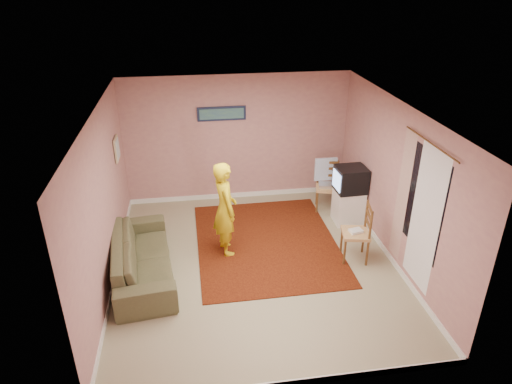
{
  "coord_description": "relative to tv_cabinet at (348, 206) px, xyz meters",
  "views": [
    {
      "loc": [
        -0.92,
        -6.17,
        4.38
      ],
      "look_at": [
        0.1,
        0.6,
        1.03
      ],
      "focal_mm": 32.0,
      "sensor_mm": 36.0,
      "label": 1
    }
  ],
  "objects": [
    {
      "name": "area_rug",
      "position": [
        -1.66,
        -0.53,
        -0.32
      ],
      "size": [
        2.45,
        3.05,
        0.02
      ],
      "primitive_type": "cube",
      "rotation": [
        0.0,
        0.0,
        0.01
      ],
      "color": "#330C05",
      "rests_on": "ground"
    },
    {
      "name": "tv_cabinet",
      "position": [
        0.0,
        0.0,
        0.0
      ],
      "size": [
        0.51,
        0.47,
        0.65
      ],
      "primitive_type": "cube",
      "color": "white",
      "rests_on": "ground"
    },
    {
      "name": "baseboard_front",
      "position": [
        -1.95,
        -3.63,
        -0.28
      ],
      "size": [
        4.5,
        0.02,
        0.1
      ],
      "primitive_type": "cube",
      "color": "white",
      "rests_on": "ground"
    },
    {
      "name": "baseboard_left",
      "position": [
        -4.19,
        -1.14,
        -0.28
      ],
      "size": [
        0.02,
        5.0,
        0.1
      ],
      "primitive_type": "cube",
      "color": "white",
      "rests_on": "ground"
    },
    {
      "name": "wall_right",
      "position": [
        0.3,
        -1.14,
        0.97
      ],
      "size": [
        0.02,
        5.0,
        2.6
      ],
      "primitive_type": "cube",
      "color": "tan",
      "rests_on": "ground"
    },
    {
      "name": "wall_front",
      "position": [
        -1.95,
        -3.64,
        0.97
      ],
      "size": [
        4.5,
        0.02,
        2.6
      ],
      "primitive_type": "cube",
      "color": "tan",
      "rests_on": "ground"
    },
    {
      "name": "ground",
      "position": [
        -1.95,
        -1.14,
        -0.33
      ],
      "size": [
        5.0,
        5.0,
        0.0
      ],
      "primitive_type": "plane",
      "color": "gray",
      "rests_on": "ground"
    },
    {
      "name": "crt_tv",
      "position": [
        -0.01,
        -0.0,
        0.56
      ],
      "size": [
        0.57,
        0.51,
        0.47
      ],
      "rotation": [
        0.0,
        0.0,
        0.04
      ],
      "color": "black",
      "rests_on": "tv_cabinet"
    },
    {
      "name": "baseboard_right",
      "position": [
        0.29,
        -1.14,
        -0.28
      ],
      "size": [
        0.02,
        5.0,
        0.1
      ],
      "primitive_type": "cube",
      "color": "white",
      "rests_on": "ground"
    },
    {
      "name": "wall_back",
      "position": [
        -1.95,
        1.36,
        0.97
      ],
      "size": [
        4.5,
        0.02,
        2.6
      ],
      "primitive_type": "cube",
      "color": "tan",
      "rests_on": "ground"
    },
    {
      "name": "picture_back",
      "position": [
        -2.25,
        1.32,
        1.52
      ],
      "size": [
        0.95,
        0.04,
        0.28
      ],
      "color": "#141C38",
      "rests_on": "wall_back"
    },
    {
      "name": "curtain_rod",
      "position": [
        0.25,
        -2.04,
        1.99
      ],
      "size": [
        0.02,
        1.4,
        0.02
      ],
      "primitive_type": "cylinder",
      "rotation": [
        1.57,
        0.0,
        0.0
      ],
      "color": "brown",
      "rests_on": "wall_right"
    },
    {
      "name": "chair_b",
      "position": [
        -0.3,
        -1.22,
        0.28
      ],
      "size": [
        0.51,
        0.53,
        0.54
      ],
      "rotation": [
        0.0,
        0.0,
        -1.76
      ],
      "color": "tan",
      "rests_on": "ground"
    },
    {
      "name": "wall_left",
      "position": [
        -4.2,
        -1.14,
        0.97
      ],
      "size": [
        0.02,
        5.0,
        2.6
      ],
      "primitive_type": "cube",
      "color": "tan",
      "rests_on": "ground"
    },
    {
      "name": "game_console",
      "position": [
        -0.3,
        -1.22,
        0.21
      ],
      "size": [
        0.23,
        0.19,
        0.04
      ],
      "primitive_type": "cube",
      "rotation": [
        0.0,
        0.0,
        0.2
      ],
      "color": "silver",
      "rests_on": "chair_b"
    },
    {
      "name": "baseboard_back",
      "position": [
        -1.95,
        1.35,
        -0.28
      ],
      "size": [
        4.5,
        0.02,
        0.1
      ],
      "primitive_type": "cube",
      "color": "white",
      "rests_on": "ground"
    },
    {
      "name": "chair_a",
      "position": [
        -0.26,
        0.54,
        0.28
      ],
      "size": [
        0.54,
        0.52,
        0.54
      ],
      "rotation": [
        0.0,
        0.0,
        -0.25
      ],
      "color": "tan",
      "rests_on": "ground"
    },
    {
      "name": "blue_throw",
      "position": [
        -0.26,
        0.73,
        0.47
      ],
      "size": [
        0.45,
        0.06,
        0.47
      ],
      "primitive_type": "cube",
      "color": "#8BAEE4",
      "rests_on": "chair_a"
    },
    {
      "name": "window",
      "position": [
        0.29,
        -2.04,
        1.12
      ],
      "size": [
        0.01,
        1.1,
        1.5
      ],
      "primitive_type": "cube",
      "color": "black",
      "rests_on": "wall_right"
    },
    {
      "name": "ceiling",
      "position": [
        -1.95,
        -1.14,
        2.27
      ],
      "size": [
        4.5,
        5.0,
        0.02
      ],
      "primitive_type": "cube",
      "color": "white",
      "rests_on": "wall_back"
    },
    {
      "name": "curtain_sheer",
      "position": [
        0.28,
        -2.19,
        0.92
      ],
      "size": [
        0.01,
        0.75,
        2.1
      ],
      "primitive_type": "cube",
      "color": "white",
      "rests_on": "wall_right"
    },
    {
      "name": "picture_left",
      "position": [
        -4.17,
        0.46,
        1.22
      ],
      "size": [
        0.04,
        0.38,
        0.42
      ],
      "color": "#C5B387",
      "rests_on": "wall_left"
    },
    {
      "name": "curtain_floral",
      "position": [
        0.27,
        -1.49,
        0.92
      ],
      "size": [
        0.01,
        0.35,
        2.1
      ],
      "primitive_type": "cube",
      "color": "beige",
      "rests_on": "wall_right"
    },
    {
      "name": "dvd_player",
      "position": [
        -0.26,
        0.54,
        0.21
      ],
      "size": [
        0.39,
        0.32,
        0.06
      ],
      "primitive_type": "cube",
      "rotation": [
        0.0,
        0.0,
        -0.24
      ],
      "color": "silver",
      "rests_on": "chair_a"
    },
    {
      "name": "person",
      "position": [
        -2.39,
        -0.68,
        0.49
      ],
      "size": [
        0.51,
        0.67,
        1.64
      ],
      "primitive_type": "imported",
      "rotation": [
        0.0,
        0.0,
        1.79
      ],
      "color": "gold",
      "rests_on": "ground"
    },
    {
      "name": "sofa",
      "position": [
        -3.75,
        -1.16,
        -0.0
      ],
      "size": [
        1.12,
        2.31,
        0.65
      ],
      "primitive_type": "imported",
      "rotation": [
        0.0,
        0.0,
        1.69
      ],
      "color": "#4D4C2F",
      "rests_on": "ground"
    }
  ]
}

